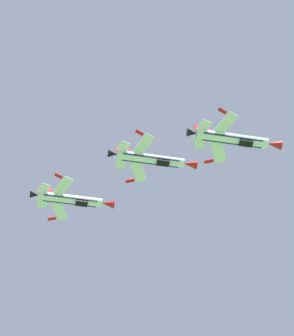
# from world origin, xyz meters

# --- Properties ---
(fighter_jet_lead) EXTENTS (15.88, 9.93, 4.87)m
(fighter_jet_lead) POSITION_xyz_m (16.56, 87.93, 84.83)
(fighter_jet_lead) COLOR white
(fighter_jet_left_wing) EXTENTS (15.88, 9.61, 5.17)m
(fighter_jet_left_wing) POSITION_xyz_m (3.33, 97.61, 88.48)
(fighter_jet_left_wing) COLOR white
(fighter_jet_right_wing) EXTENTS (15.88, 9.80, 5.01)m
(fighter_jet_right_wing) POSITION_xyz_m (-11.62, 109.65, 88.59)
(fighter_jet_right_wing) COLOR white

